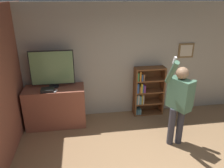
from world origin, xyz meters
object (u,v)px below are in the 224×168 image
object	(u,v)px
television	(52,69)
bookshelf	(146,91)
person	(179,99)
game_console	(48,90)

from	to	relation	value
television	bookshelf	size ratio (longest dim) A/B	0.77
television	bookshelf	bearing A→B (deg)	2.89
television	person	xyz separation A→B (m)	(2.42, -1.18, -0.35)
game_console	television	bearing A→B (deg)	63.40
bookshelf	person	size ratio (longest dim) A/B	0.65
television	game_console	size ratio (longest dim) A/B	3.50
game_console	person	size ratio (longest dim) A/B	0.14
game_console	bookshelf	bearing A→B (deg)	8.38
person	television	bearing A→B (deg)	-141.98
game_console	person	distance (m)	2.71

